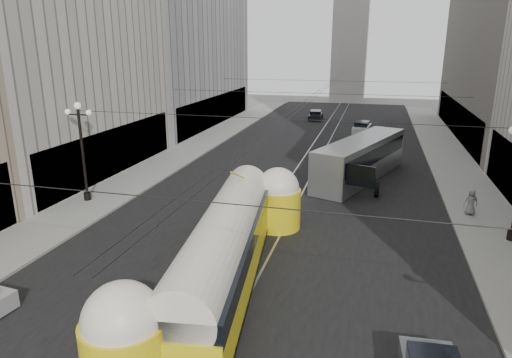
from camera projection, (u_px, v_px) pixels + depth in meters
The scene contains 14 objects.
road at pixel (310, 161), 40.36m from camera, with size 20.00×85.00×0.02m, color black.
sidewalk_left at pixel (198, 145), 46.49m from camera, with size 4.00×72.00×0.15m, color gray.
sidewalk_right at pixel (450, 159), 40.67m from camera, with size 4.00×72.00×0.15m, color gray.
rail_left at pixel (302, 161), 40.54m from camera, with size 0.12×85.00×0.04m, color gray.
rail_right at pixel (319, 162), 40.17m from camera, with size 0.12×85.00×0.04m, color gray.
building_left_far at pixel (169, 7), 55.51m from camera, with size 12.60×28.60×28.60m.
distant_tower at pixel (352, 14), 80.15m from camera, with size 6.00×6.00×31.36m.
lamppost_left_mid at pixel (82, 146), 28.90m from camera, with size 1.86×0.44×6.37m.
catenary at pixel (312, 95), 37.72m from camera, with size 25.00×72.00×0.23m.
streetcar at pixel (225, 247), 19.32m from camera, with size 4.28×16.01×3.53m.
city_bus at pixel (361, 157), 34.64m from camera, with size 6.54×12.66×3.10m.
sedan_white_far at pixel (362, 128), 53.26m from camera, with size 2.13×4.28×1.30m.
sedan_dark_far at pixel (316, 115), 62.42m from camera, with size 1.93×4.09×1.26m.
pedestrian_sidewalk_right at pixel (471, 202), 27.14m from camera, with size 0.77×0.47×1.58m, color slate.
Camera 1 is at (5.26, -6.58, 9.97)m, focal length 32.00 mm.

